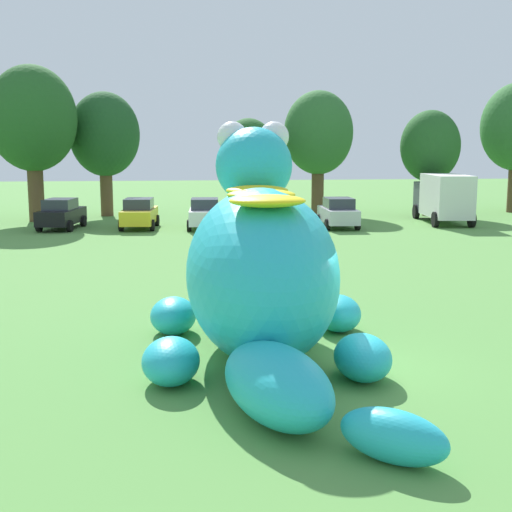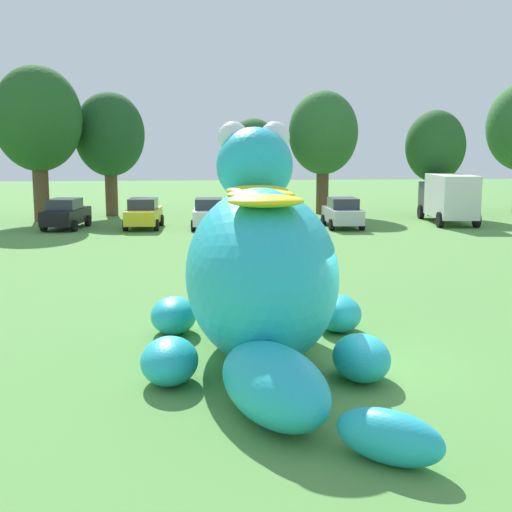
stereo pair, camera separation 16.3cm
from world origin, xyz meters
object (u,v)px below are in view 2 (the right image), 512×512
Objects in this scene: car_silver at (342,213)px; box_truck at (448,197)px; car_blue at (278,214)px; car_black at (66,214)px; giant_inflatable_creature at (262,270)px; car_white at (209,213)px; car_yellow at (144,213)px.

box_truck is at bearing 13.66° from car_silver.
car_blue is at bearing -169.40° from box_truck.
giant_inflatable_creature is at bearing -71.33° from car_black.
car_silver is (7.61, -0.44, 0.00)m from car_white.
giant_inflatable_creature reaches higher than car_black.
car_silver is 0.63× the size of box_truck.
car_black and car_yellow have the same top height.
car_yellow and car_silver have the same top height.
car_blue is at bearing 81.09° from giant_inflatable_creature.
car_white is 1.01× the size of car_silver.
car_white is (3.69, -0.49, 0.00)m from car_yellow.
car_white is at bearing 90.57° from giant_inflatable_creature.
giant_inflatable_creature is at bearing -98.91° from car_blue.
box_truck reaches higher than car_silver.
giant_inflatable_creature reaches higher than box_truck.
car_yellow is at bearing 172.49° from car_white.
car_blue is (3.61, 23.01, -1.06)m from giant_inflatable_creature.
box_truck is (6.90, 1.68, 0.74)m from car_silver.
car_white is 14.58m from box_truck.
giant_inflatable_creature is 23.31m from car_blue.
car_yellow is at bearing 99.19° from giant_inflatable_creature.
car_yellow is 1.01× the size of car_white.
car_yellow is at bearing 170.60° from car_blue.
car_yellow is at bearing 175.31° from car_silver.
car_silver is (3.76, 0.32, 0.00)m from car_blue.
giant_inflatable_creature is 2.46× the size of car_white.
car_silver is at bearing -4.24° from car_black.
car_yellow is at bearing -3.08° from car_black.
car_white is (-0.24, 23.77, -1.06)m from giant_inflatable_creature.
giant_inflatable_creature reaches higher than car_white.
giant_inflatable_creature is 24.59m from car_yellow.
giant_inflatable_creature is 1.57× the size of box_truck.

